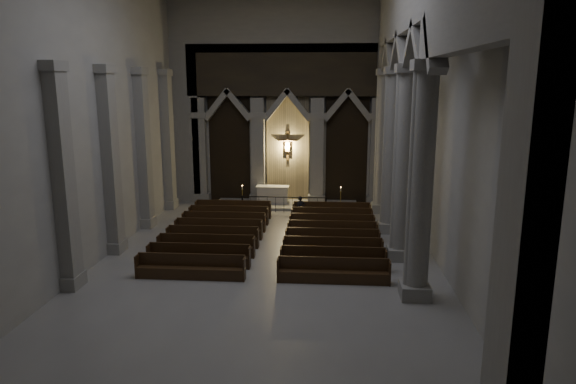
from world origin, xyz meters
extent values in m
plane|color=gray|center=(0.00, 0.00, 0.00)|extent=(24.00, 24.00, 0.00)
cube|color=#9F9D95|center=(0.00, 12.00, 6.00)|extent=(14.00, 0.10, 12.00)
cube|color=#9F9D95|center=(0.00, -12.00, 6.00)|extent=(14.00, 0.10, 12.00)
cube|color=#9F9D95|center=(-7.00, 0.00, 6.00)|extent=(0.10, 24.00, 12.00)
cube|color=#9F9D95|center=(7.00, 0.00, 6.00)|extent=(0.10, 24.00, 12.00)
cube|color=gray|center=(-5.40, 11.50, 3.20)|extent=(0.80, 0.50, 6.40)
cube|color=gray|center=(-5.40, 11.50, 0.25)|extent=(1.05, 0.70, 0.50)
cube|color=gray|center=(-5.40, 11.50, 5.35)|extent=(1.00, 0.65, 0.35)
cube|color=gray|center=(-1.80, 11.50, 3.20)|extent=(0.80, 0.50, 6.40)
cube|color=gray|center=(-1.80, 11.50, 0.25)|extent=(1.05, 0.70, 0.50)
cube|color=gray|center=(-1.80, 11.50, 5.35)|extent=(1.00, 0.65, 0.35)
cube|color=gray|center=(1.80, 11.50, 3.20)|extent=(0.80, 0.50, 6.40)
cube|color=gray|center=(1.80, 11.50, 0.25)|extent=(1.05, 0.70, 0.50)
cube|color=gray|center=(1.80, 11.50, 5.35)|extent=(1.00, 0.65, 0.35)
cube|color=gray|center=(5.40, 11.50, 3.20)|extent=(0.80, 0.50, 6.40)
cube|color=gray|center=(5.40, 11.50, 0.25)|extent=(1.05, 0.70, 0.50)
cube|color=gray|center=(5.40, 11.50, 5.35)|extent=(1.00, 0.65, 0.35)
cube|color=black|center=(-3.60, 11.85, 3.50)|extent=(2.60, 0.15, 7.00)
cube|color=#9A8863|center=(0.00, 11.85, 3.50)|extent=(2.60, 0.15, 7.00)
cube|color=black|center=(3.60, 11.85, 3.50)|extent=(2.60, 0.15, 7.00)
cube|color=black|center=(0.00, 11.50, 8.00)|extent=(12.00, 0.50, 3.00)
cube|color=gray|center=(-6.20, 11.50, 4.50)|extent=(1.60, 0.50, 9.00)
cube|color=gray|center=(6.20, 11.50, 4.50)|extent=(1.60, 0.50, 9.00)
cube|color=gray|center=(0.00, 11.50, 10.50)|extent=(14.00, 0.50, 3.00)
plane|color=#E3B866|center=(0.00, 11.82, 3.50)|extent=(1.50, 0.00, 1.50)
cube|color=#4E371A|center=(0.00, 11.73, 3.50)|extent=(0.13, 0.08, 1.80)
cube|color=#4E371A|center=(0.00, 11.73, 3.85)|extent=(1.10, 0.08, 0.13)
cube|color=#A27D5E|center=(0.00, 11.67, 3.45)|extent=(0.26, 0.10, 0.60)
sphere|color=#A27D5E|center=(0.00, 11.67, 3.85)|extent=(0.17, 0.17, 0.17)
cylinder|color=#A27D5E|center=(-0.26, 11.67, 3.82)|extent=(0.45, 0.08, 0.08)
cylinder|color=#A27D5E|center=(0.26, 11.67, 3.82)|extent=(0.45, 0.08, 0.08)
cube|color=gray|center=(5.50, 9.50, 0.25)|extent=(1.00, 1.00, 0.50)
cylinder|color=gray|center=(5.50, 9.50, 4.00)|extent=(0.70, 0.70, 7.50)
cube|color=gray|center=(5.50, 9.50, 7.85)|extent=(0.95, 0.95, 0.35)
cube|color=gray|center=(5.50, 5.50, 0.25)|extent=(1.00, 1.00, 0.50)
cylinder|color=gray|center=(5.50, 5.50, 4.00)|extent=(0.70, 0.70, 7.50)
cube|color=gray|center=(5.50, 5.50, 7.85)|extent=(0.95, 0.95, 0.35)
cube|color=gray|center=(5.50, 1.50, 0.25)|extent=(1.00, 1.00, 0.50)
cylinder|color=gray|center=(5.50, 1.50, 4.00)|extent=(0.70, 0.70, 7.50)
cube|color=gray|center=(5.50, 1.50, 7.85)|extent=(0.95, 0.95, 0.35)
cube|color=gray|center=(5.50, -2.50, 0.25)|extent=(1.00, 1.00, 0.50)
cylinder|color=gray|center=(5.50, -2.50, 4.00)|extent=(0.70, 0.70, 7.50)
cube|color=gray|center=(5.50, -2.50, 7.85)|extent=(0.95, 0.95, 0.35)
cube|color=gray|center=(5.50, 11.40, 4.60)|extent=(0.55, 1.20, 9.20)
cube|color=gray|center=(5.50, -11.40, 4.60)|extent=(0.55, 1.20, 9.20)
cube|color=gray|center=(-6.75, 9.50, 0.25)|extent=(0.60, 1.00, 0.50)
cube|color=gray|center=(-6.75, 9.50, 4.00)|extent=(0.50, 0.80, 7.50)
cube|color=gray|center=(-6.75, 9.50, 7.85)|extent=(0.60, 1.00, 0.35)
cube|color=gray|center=(-6.75, 5.50, 0.25)|extent=(0.60, 1.00, 0.50)
cube|color=gray|center=(-6.75, 5.50, 4.00)|extent=(0.50, 0.80, 7.50)
cube|color=gray|center=(-6.75, 5.50, 7.85)|extent=(0.60, 1.00, 0.35)
cube|color=gray|center=(-6.75, 1.50, 0.25)|extent=(0.60, 1.00, 0.50)
cube|color=gray|center=(-6.75, 1.50, 4.00)|extent=(0.50, 0.80, 7.50)
cube|color=gray|center=(-6.75, 1.50, 7.85)|extent=(0.60, 1.00, 0.35)
cube|color=gray|center=(-6.75, -2.50, 0.25)|extent=(0.60, 1.00, 0.50)
cube|color=gray|center=(-6.75, -2.50, 4.00)|extent=(0.50, 0.80, 7.50)
cube|color=gray|center=(-6.75, -2.50, 7.85)|extent=(0.60, 1.00, 0.35)
cube|color=gray|center=(0.00, 10.60, 0.07)|extent=(8.50, 2.60, 0.15)
cube|color=beige|center=(-0.85, 10.83, 0.63)|extent=(1.83, 0.71, 0.97)
cube|color=silver|center=(-0.85, 10.83, 1.14)|extent=(1.99, 0.80, 0.04)
cube|color=black|center=(0.00, 8.93, 0.91)|extent=(4.78, 0.05, 0.05)
cube|color=black|center=(-2.39, 8.93, 0.48)|extent=(0.09, 0.09, 0.96)
cube|color=black|center=(2.39, 8.93, 0.48)|extent=(0.09, 0.09, 0.96)
cylinder|color=black|center=(-1.91, 8.93, 0.45)|extent=(0.02, 0.02, 0.88)
cylinder|color=black|center=(-1.43, 8.93, 0.45)|extent=(0.02, 0.02, 0.88)
cylinder|color=black|center=(-0.96, 8.93, 0.45)|extent=(0.02, 0.02, 0.88)
cylinder|color=black|center=(-0.48, 8.93, 0.45)|extent=(0.02, 0.02, 0.88)
cylinder|color=black|center=(0.00, 8.93, 0.45)|extent=(0.02, 0.02, 0.88)
cylinder|color=black|center=(0.48, 8.93, 0.45)|extent=(0.02, 0.02, 0.88)
cylinder|color=black|center=(0.96, 8.93, 0.45)|extent=(0.02, 0.02, 0.88)
cylinder|color=black|center=(1.43, 8.93, 0.45)|extent=(0.02, 0.02, 0.88)
cylinder|color=black|center=(1.91, 8.93, 0.45)|extent=(0.02, 0.02, 0.88)
cylinder|color=#B09436|center=(-2.48, 9.51, 0.03)|extent=(0.24, 0.24, 0.05)
cylinder|color=#B09436|center=(-2.48, 9.51, 0.61)|extent=(0.04, 0.04, 1.17)
cylinder|color=#B09436|center=(-2.48, 9.51, 1.20)|extent=(0.12, 0.12, 0.02)
cylinder|color=#EBE2C6|center=(-2.48, 9.51, 1.30)|extent=(0.05, 0.05, 0.20)
sphere|color=#FFAF59|center=(-2.48, 9.51, 1.43)|extent=(0.04, 0.04, 0.04)
cylinder|color=#B09436|center=(3.22, 9.26, 0.03)|extent=(0.25, 0.25, 0.05)
cylinder|color=#B09436|center=(3.22, 9.26, 0.63)|extent=(0.04, 0.04, 1.21)
cylinder|color=#B09436|center=(3.22, 9.26, 1.23)|extent=(0.13, 0.13, 0.02)
cylinder|color=#EBE2C6|center=(3.22, 9.26, 1.34)|extent=(0.05, 0.05, 0.21)
sphere|color=#FFAF59|center=(3.22, 9.26, 1.47)|extent=(0.05, 0.05, 0.05)
cube|color=black|center=(-2.70, 7.68, 0.22)|extent=(4.13, 0.39, 0.44)
cube|color=black|center=(-2.70, 7.86, 0.69)|extent=(4.13, 0.07, 0.49)
cube|color=black|center=(-4.76, 7.68, 0.44)|extent=(0.06, 0.44, 0.88)
cube|color=black|center=(-0.64, 7.68, 0.44)|extent=(0.06, 0.44, 0.88)
cube|color=black|center=(2.70, 7.68, 0.22)|extent=(4.13, 0.39, 0.44)
cube|color=black|center=(2.70, 7.86, 0.69)|extent=(4.13, 0.07, 0.49)
cube|color=black|center=(0.64, 7.68, 0.44)|extent=(0.06, 0.44, 0.88)
cube|color=black|center=(4.76, 7.68, 0.44)|extent=(0.06, 0.44, 0.88)
cube|color=black|center=(-2.70, 6.38, 0.22)|extent=(4.13, 0.39, 0.44)
cube|color=black|center=(-2.70, 6.57, 0.69)|extent=(4.13, 0.07, 0.49)
cube|color=black|center=(-4.76, 6.38, 0.44)|extent=(0.06, 0.44, 0.88)
cube|color=black|center=(-0.64, 6.38, 0.44)|extent=(0.06, 0.44, 0.88)
cube|color=black|center=(2.70, 6.38, 0.22)|extent=(4.13, 0.39, 0.44)
cube|color=black|center=(2.70, 6.57, 0.69)|extent=(4.13, 0.07, 0.49)
cube|color=black|center=(0.64, 6.38, 0.44)|extent=(0.06, 0.44, 0.88)
cube|color=black|center=(4.76, 6.38, 0.44)|extent=(0.06, 0.44, 0.88)
cube|color=black|center=(-2.70, 5.09, 0.22)|extent=(4.13, 0.39, 0.44)
cube|color=black|center=(-2.70, 5.28, 0.69)|extent=(4.13, 0.07, 0.49)
cube|color=black|center=(-4.76, 5.09, 0.44)|extent=(0.06, 0.44, 0.88)
cube|color=black|center=(-0.64, 5.09, 0.44)|extent=(0.06, 0.44, 0.88)
cube|color=black|center=(2.70, 5.09, 0.22)|extent=(4.13, 0.39, 0.44)
cube|color=black|center=(2.70, 5.28, 0.69)|extent=(4.13, 0.07, 0.49)
cube|color=black|center=(0.64, 5.09, 0.44)|extent=(0.06, 0.44, 0.88)
cube|color=black|center=(4.76, 5.09, 0.44)|extent=(0.06, 0.44, 0.88)
cube|color=black|center=(-2.70, 3.80, 0.22)|extent=(4.13, 0.39, 0.44)
cube|color=black|center=(-2.70, 3.99, 0.69)|extent=(4.13, 0.07, 0.49)
cube|color=black|center=(-4.76, 3.80, 0.44)|extent=(0.06, 0.44, 0.88)
cube|color=black|center=(-0.64, 3.80, 0.44)|extent=(0.06, 0.44, 0.88)
cube|color=black|center=(2.70, 3.80, 0.22)|extent=(4.13, 0.39, 0.44)
cube|color=black|center=(2.70, 3.99, 0.69)|extent=(4.13, 0.07, 0.49)
cube|color=black|center=(0.64, 3.80, 0.44)|extent=(0.06, 0.44, 0.88)
cube|color=black|center=(4.76, 3.80, 0.44)|extent=(0.06, 0.44, 0.88)
cube|color=black|center=(-2.70, 2.51, 0.22)|extent=(4.13, 0.39, 0.44)
cube|color=black|center=(-2.70, 2.70, 0.69)|extent=(4.13, 0.07, 0.49)
cube|color=black|center=(-4.76, 2.51, 0.44)|extent=(0.06, 0.44, 0.88)
cube|color=black|center=(-0.64, 2.51, 0.44)|extent=(0.06, 0.44, 0.88)
cube|color=black|center=(2.70, 2.51, 0.22)|extent=(4.13, 0.39, 0.44)
cube|color=black|center=(2.70, 2.70, 0.69)|extent=(4.13, 0.07, 0.49)
cube|color=black|center=(0.64, 2.51, 0.44)|extent=(0.06, 0.44, 0.88)
cube|color=black|center=(4.76, 2.51, 0.44)|extent=(0.06, 0.44, 0.88)
cube|color=black|center=(-2.70, 1.22, 0.22)|extent=(4.13, 0.39, 0.44)
cube|color=black|center=(-2.70, 1.41, 0.69)|extent=(4.13, 0.07, 0.49)
cube|color=black|center=(-4.76, 1.22, 0.44)|extent=(0.06, 0.44, 0.88)
cube|color=black|center=(-0.64, 1.22, 0.44)|extent=(0.06, 0.44, 0.88)
cube|color=black|center=(2.70, 1.22, 0.22)|extent=(4.13, 0.39, 0.44)
cube|color=black|center=(2.70, 1.41, 0.69)|extent=(4.13, 0.07, 0.49)
cube|color=black|center=(0.64, 1.22, 0.44)|extent=(0.06, 0.44, 0.88)
cube|color=black|center=(4.76, 1.22, 0.44)|extent=(0.06, 0.44, 0.88)
cube|color=black|center=(-2.70, -0.07, 0.22)|extent=(4.13, 0.39, 0.44)
cube|color=black|center=(-2.70, 0.12, 0.69)|extent=(4.13, 0.07, 0.49)
cube|color=black|center=(-4.76, -0.07, 0.44)|extent=(0.06, 0.44, 0.88)
cube|color=black|center=(-0.64, -0.07, 0.44)|extent=(0.06, 0.44, 0.88)
cube|color=black|center=(2.70, -0.07, 0.22)|extent=(4.13, 0.39, 0.44)
cube|color=black|center=(2.70, 0.12, 0.69)|extent=(4.13, 0.07, 0.49)
cube|color=black|center=(0.64, -0.07, 0.44)|extent=(0.06, 0.44, 0.88)
cube|color=black|center=(4.76, -0.07, 0.44)|extent=(0.06, 0.44, 0.88)
cube|color=black|center=(-2.70, -1.36, 0.22)|extent=(4.13, 0.39, 0.44)
cube|color=black|center=(-2.70, -1.17, 0.69)|extent=(4.13, 0.07, 0.49)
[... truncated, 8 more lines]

